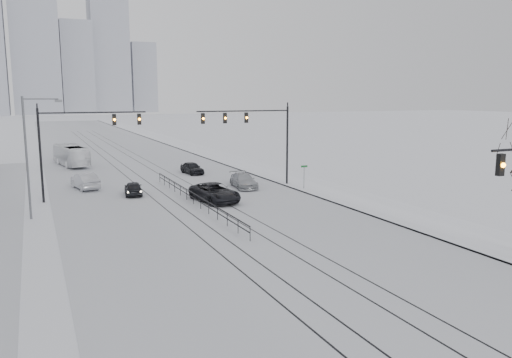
# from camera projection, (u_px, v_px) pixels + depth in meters

# --- Properties ---
(road) EXTENTS (22.00, 260.00, 0.02)m
(road) POSITION_uv_depth(u_px,v_px,m) (129.00, 162.00, 69.01)
(road) COLOR silver
(road) RESTS_ON ground
(sidewalk_east) EXTENTS (5.00, 260.00, 0.16)m
(sidewalk_east) POSITION_uv_depth(u_px,v_px,m) (221.00, 157.00, 74.45)
(sidewalk_east) COLOR white
(sidewalk_east) RESTS_ON ground
(curb) EXTENTS (0.10, 260.00, 0.12)m
(curb) POSITION_uv_depth(u_px,v_px,m) (205.00, 158.00, 73.46)
(curb) COLOR gray
(curb) RESTS_ON ground
(tram_rails) EXTENTS (5.30, 180.00, 0.01)m
(tram_rails) POSITION_uv_depth(u_px,v_px,m) (165.00, 185.00, 51.00)
(tram_rails) COLOR black
(tram_rails) RESTS_ON ground
(skyline) EXTENTS (96.00, 48.00, 72.00)m
(skyline) POSITION_uv_depth(u_px,v_px,m) (62.00, 54.00, 258.34)
(skyline) COLOR #999CA7
(skyline) RESTS_ON ground
(traffic_mast_ne) EXTENTS (9.60, 0.37, 8.00)m
(traffic_mast_ne) POSITION_uv_depth(u_px,v_px,m) (257.00, 130.00, 48.85)
(traffic_mast_ne) COLOR black
(traffic_mast_ne) RESTS_ON ground
(traffic_mast_nw) EXTENTS (9.10, 0.37, 8.00)m
(traffic_mast_nw) POSITION_uv_depth(u_px,v_px,m) (77.00, 136.00, 43.05)
(traffic_mast_nw) COLOR black
(traffic_mast_nw) RESTS_ON ground
(street_light_west) EXTENTS (2.73, 0.25, 9.00)m
(street_light_west) POSITION_uv_depth(u_px,v_px,m) (31.00, 149.00, 36.23)
(street_light_west) COLOR #595B60
(street_light_west) RESTS_ON ground
(median_fence) EXTENTS (0.06, 24.00, 1.00)m
(median_fence) POSITION_uv_depth(u_px,v_px,m) (193.00, 198.00, 41.92)
(median_fence) COLOR black
(median_fence) RESTS_ON ground
(street_sign) EXTENTS (0.70, 0.06, 2.40)m
(street_sign) POSITION_uv_depth(u_px,v_px,m) (304.00, 173.00, 48.31)
(street_sign) COLOR #595B60
(street_sign) RESTS_ON ground
(sedan_sb_inner) EXTENTS (2.01, 3.95, 1.29)m
(sedan_sb_inner) POSITION_uv_depth(u_px,v_px,m) (133.00, 188.00, 45.74)
(sedan_sb_inner) COLOR black
(sedan_sb_inner) RESTS_ON ground
(sedan_sb_outer) EXTENTS (2.53, 4.95, 1.56)m
(sedan_sb_outer) POSITION_uv_depth(u_px,v_px,m) (85.00, 181.00, 48.84)
(sedan_sb_outer) COLOR #B6B8BF
(sedan_sb_outer) RESTS_ON ground
(sedan_nb_front) EXTENTS (3.46, 6.04, 1.59)m
(sedan_nb_front) POSITION_uv_depth(u_px,v_px,m) (215.00, 193.00, 42.89)
(sedan_nb_front) COLOR black
(sedan_nb_front) RESTS_ON ground
(sedan_nb_right) EXTENTS (2.57, 5.08, 1.41)m
(sedan_nb_right) POSITION_uv_depth(u_px,v_px,m) (244.00, 181.00, 49.47)
(sedan_nb_right) COLOR #A3A7AB
(sedan_nb_right) RESTS_ON ground
(sedan_nb_far) EXTENTS (2.11, 4.25, 1.39)m
(sedan_nb_far) POSITION_uv_depth(u_px,v_px,m) (192.00, 168.00, 58.39)
(sedan_nb_far) COLOR black
(sedan_nb_far) RESTS_ON ground
(box_truck) EXTENTS (4.04, 10.16, 2.76)m
(box_truck) POSITION_uv_depth(u_px,v_px,m) (71.00, 155.00, 65.13)
(box_truck) COLOR white
(box_truck) RESTS_ON ground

